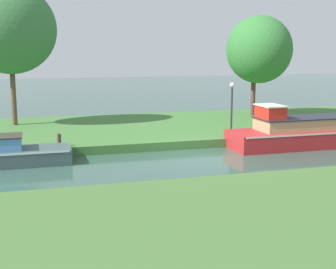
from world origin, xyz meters
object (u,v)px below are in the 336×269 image
(willow_tree_centre, at_px, (259,50))
(lamp_post, at_px, (232,101))
(mooring_post_near, at_px, (59,140))
(red_narrowboat, at_px, (325,132))
(willow_tree_left, at_px, (10,29))

(willow_tree_centre, bearing_deg, lamp_post, -128.49)
(lamp_post, height_order, mooring_post_near, lamp_post)
(willow_tree_centre, distance_m, lamp_post, 6.71)
(red_narrowboat, bearing_deg, mooring_post_near, 174.67)
(willow_tree_left, xyz_separation_m, willow_tree_centre, (14.47, -0.59, -1.09))
(red_narrowboat, height_order, mooring_post_near, red_narrowboat)
(willow_tree_left, bearing_deg, red_narrowboat, -28.82)
(willow_tree_left, relative_size, willow_tree_centre, 1.23)
(willow_tree_centre, distance_m, mooring_post_near, 14.46)
(red_narrowboat, relative_size, lamp_post, 3.88)
(willow_tree_left, xyz_separation_m, lamp_post, (10.60, -5.46, -3.60))
(lamp_post, bearing_deg, mooring_post_near, -171.42)
(red_narrowboat, relative_size, willow_tree_left, 1.28)
(red_narrowboat, xyz_separation_m, mooring_post_near, (-12.41, 1.16, 0.03))
(red_narrowboat, distance_m, willow_tree_centre, 8.29)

